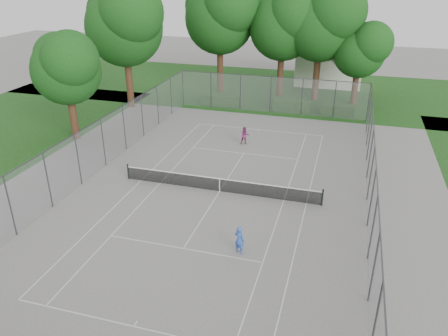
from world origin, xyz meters
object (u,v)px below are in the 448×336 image
(tennis_net, at_px, (220,184))
(woman_player, at_px, (245,136))
(house, at_px, (331,52))
(girl_player, at_px, (239,240))

(tennis_net, bearing_deg, woman_player, 92.71)
(house, relative_size, woman_player, 6.43)
(tennis_net, bearing_deg, house, 81.36)
(house, height_order, girl_player, house)
(house, bearing_deg, tennis_net, -98.64)
(girl_player, height_order, woman_player, girl_player)
(house, bearing_deg, woman_player, -102.78)
(tennis_net, height_order, house, house)
(tennis_net, distance_m, woman_player, 8.26)
(girl_player, bearing_deg, woman_player, -56.16)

